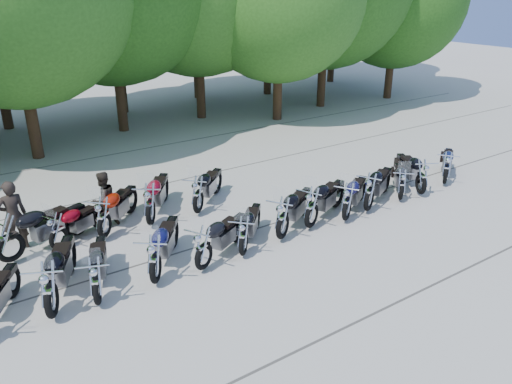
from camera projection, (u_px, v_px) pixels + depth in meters
ground at (289, 251)px, 12.53m from camera, size 90.00×90.00×0.00m
motorcycle_1 at (49, 288)px, 9.76m from camera, size 1.77×2.61×1.43m
motorcycle_2 at (96, 280)px, 10.21m from camera, size 1.43×2.29×1.24m
motorcycle_3 at (155, 258)px, 10.92m from camera, size 2.03×2.32×1.34m
motorcycle_4 at (203, 247)px, 11.44m from camera, size 2.33×1.67×1.28m
motorcycle_5 at (243, 235)px, 12.08m from camera, size 1.95×1.94×1.19m
motorcycle_6 at (283, 217)px, 12.81m from camera, size 2.44×1.86×1.36m
motorcycle_7 at (312, 206)px, 13.40m from camera, size 2.53×1.68×1.38m
motorcycle_8 at (347, 201)px, 13.84m from camera, size 2.31×1.79×1.29m
motorcycle_9 at (370, 191)px, 14.40m from camera, size 2.48×1.76×1.36m
motorcycle_10 at (402, 184)px, 15.20m from camera, size 1.88×1.89×1.16m
motorcycle_11 at (422, 176)px, 15.56m from camera, size 1.77×2.43×1.34m
motorcycle_12 at (447, 167)px, 16.38m from camera, size 2.27×1.86×1.29m
motorcycle_13 at (8, 237)px, 11.71m from camera, size 2.66×1.63×1.44m
motorcycle_14 at (57, 230)px, 12.37m from camera, size 2.07×1.53×1.15m
motorcycle_15 at (103, 216)px, 12.88m from camera, size 2.15×2.21×1.34m
motorcycle_16 at (150, 203)px, 13.54m from camera, size 2.08×2.49×1.42m
motorcycle_17 at (198, 194)px, 14.27m from camera, size 2.22×2.10×1.33m
rider_0 at (13, 216)px, 12.33m from camera, size 0.69×0.48×1.84m
rider_1 at (104, 200)px, 13.52m from camera, size 0.95×0.85×1.60m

